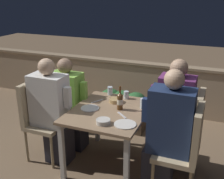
# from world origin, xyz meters

# --- Properties ---
(ground_plane) EXTENTS (16.00, 16.00, 0.00)m
(ground_plane) POSITION_xyz_m (0.00, 0.00, 0.00)
(ground_plane) COLOR #7A6047
(parapet_wall) EXTENTS (9.00, 0.18, 0.83)m
(parapet_wall) POSITION_xyz_m (0.00, 1.75, 0.42)
(parapet_wall) COLOR tan
(parapet_wall) RESTS_ON ground_plane
(dining_table) EXTENTS (0.83, 1.00, 0.71)m
(dining_table) POSITION_xyz_m (0.00, 0.00, 0.62)
(dining_table) COLOR #937556
(dining_table) RESTS_ON ground_plane
(planter_hedge) EXTENTS (0.72, 0.47, 0.57)m
(planter_hedge) POSITION_xyz_m (-0.20, 0.96, 0.32)
(planter_hedge) COLOR brown
(planter_hedge) RESTS_ON ground_plane
(chair_left_near) EXTENTS (0.42, 0.42, 0.97)m
(chair_left_near) POSITION_xyz_m (-0.87, -0.15, 0.58)
(chair_left_near) COLOR tan
(chair_left_near) RESTS_ON ground_plane
(person_white_polo) EXTENTS (0.49, 0.26, 1.27)m
(person_white_polo) POSITION_xyz_m (-0.66, -0.15, 0.64)
(person_white_polo) COLOR #282833
(person_white_polo) RESTS_ON ground_plane
(chair_left_far) EXTENTS (0.42, 0.42, 0.97)m
(chair_left_far) POSITION_xyz_m (-0.84, 0.20, 0.58)
(chair_left_far) COLOR tan
(chair_left_far) RESTS_ON ground_plane
(person_green_blouse) EXTENTS (0.48, 0.26, 1.20)m
(person_green_blouse) POSITION_xyz_m (-0.64, 0.20, 0.60)
(person_green_blouse) COLOR #282833
(person_green_blouse) RESTS_ON ground_plane
(chair_right_near) EXTENTS (0.42, 0.42, 0.97)m
(chair_right_near) POSITION_xyz_m (0.89, -0.20, 0.58)
(chair_right_near) COLOR tan
(chair_right_near) RESTS_ON ground_plane
(person_navy_jumper) EXTENTS (0.50, 0.26, 1.31)m
(person_navy_jumper) POSITION_xyz_m (0.69, -0.20, 0.66)
(person_navy_jumper) COLOR #282833
(person_navy_jumper) RESTS_ON ground_plane
(chair_right_far) EXTENTS (0.42, 0.42, 0.97)m
(chair_right_far) POSITION_xyz_m (0.87, 0.21, 0.58)
(chair_right_far) COLOR tan
(chair_right_far) RESTS_ON ground_plane
(person_purple_stripe) EXTENTS (0.47, 0.26, 1.31)m
(person_purple_stripe) POSITION_xyz_m (0.67, 0.21, 0.66)
(person_purple_stripe) COLOR #282833
(person_purple_stripe) RESTS_ON ground_plane
(beer_bottle) EXTENTS (0.07, 0.07, 0.28)m
(beer_bottle) POSITION_xyz_m (0.10, 0.06, 0.82)
(beer_bottle) COLOR brown
(beer_bottle) RESTS_ON dining_table
(plate_0) EXTENTS (0.21, 0.21, 0.01)m
(plate_0) POSITION_xyz_m (-0.22, -0.05, 0.71)
(plate_0) COLOR white
(plate_0) RESTS_ON dining_table
(plate_1) EXTENTS (0.23, 0.23, 0.01)m
(plate_1) POSITION_xyz_m (0.28, -0.27, 0.71)
(plate_1) COLOR silver
(plate_1) RESTS_ON dining_table
(bowl_0) EXTENTS (0.16, 0.16, 0.05)m
(bowl_0) POSITION_xyz_m (-0.02, 0.24, 0.74)
(bowl_0) COLOR tan
(bowl_0) RESTS_ON dining_table
(bowl_1) EXTENTS (0.15, 0.15, 0.05)m
(bowl_1) POSITION_xyz_m (0.07, -0.33, 0.74)
(bowl_1) COLOR beige
(bowl_1) RESTS_ON dining_table
(glass_cup_0) EXTENTS (0.06, 0.06, 0.10)m
(glass_cup_0) POSITION_xyz_m (0.06, 0.40, 0.76)
(glass_cup_0) COLOR silver
(glass_cup_0) RESTS_ON dining_table
(glass_cup_1) EXTENTS (0.06, 0.06, 0.11)m
(glass_cup_1) POSITION_xyz_m (-0.18, 0.45, 0.76)
(glass_cup_1) COLOR silver
(glass_cup_1) RESTS_ON dining_table
(glass_cup_2) EXTENTS (0.07, 0.07, 0.12)m
(glass_cup_2) POSITION_xyz_m (0.33, 0.19, 0.77)
(glass_cup_2) COLOR silver
(glass_cup_2) RESTS_ON dining_table
(fork_0) EXTENTS (0.14, 0.13, 0.01)m
(fork_0) POSITION_xyz_m (0.18, -0.08, 0.71)
(fork_0) COLOR silver
(fork_0) RESTS_ON dining_table
(fork_1) EXTENTS (0.10, 0.16, 0.01)m
(fork_1) POSITION_xyz_m (-0.23, 0.18, 0.71)
(fork_1) COLOR silver
(fork_1) RESTS_ON dining_table
(potted_plant) EXTENTS (0.33, 0.33, 0.75)m
(potted_plant) POSITION_xyz_m (-1.15, 0.61, 0.46)
(potted_plant) COLOR #B2A899
(potted_plant) RESTS_ON ground_plane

